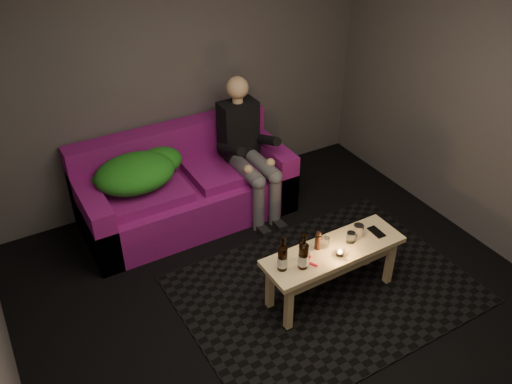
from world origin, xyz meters
TOP-DOWN VIEW (x-y plane):
  - floor at (0.00, 0.00)m, footprint 4.50×4.50m
  - room at (0.00, 0.47)m, footprint 4.50×4.50m
  - rug at (0.37, 0.27)m, footprint 2.36×1.73m
  - sofa at (-0.20, 1.82)m, footprint 1.99×0.89m
  - green_blanket at (-0.63, 1.81)m, footprint 0.87×0.60m
  - person at (0.40, 1.66)m, footprint 0.36×0.82m
  - coffee_table at (0.37, 0.22)m, footprint 1.17×0.39m
  - beer_bottle_a at (-0.10, 0.23)m, footprint 0.07×0.07m
  - beer_bottle_b at (0.05, 0.17)m, footprint 0.08×0.08m
  - salt_shaker at (0.14, 0.22)m, footprint 0.04×0.04m
  - pepper_mill at (0.26, 0.29)m, footprint 0.05×0.05m
  - tumbler_back at (0.33, 0.28)m, footprint 0.07×0.07m
  - tealight at (0.37, 0.14)m, footprint 0.06×0.06m
  - tumbler_front at (0.54, 0.23)m, footprint 0.09×0.09m
  - steel_cup at (0.63, 0.25)m, footprint 0.09×0.09m
  - smartphone at (0.80, 0.21)m, footprint 0.08×0.16m
  - red_lighter at (0.13, 0.14)m, footprint 0.05×0.07m

SIDE VIEW (x-z plane):
  - floor at x=0.00m, z-range 0.00..0.00m
  - rug at x=0.37m, z-range 0.00..0.01m
  - sofa at x=-0.20m, z-range -0.12..0.74m
  - coffee_table at x=0.37m, z-range 0.15..0.63m
  - smartphone at x=0.80m, z-range 0.48..0.49m
  - red_lighter at x=0.13m, z-range 0.48..0.49m
  - tealight at x=0.37m, z-range 0.48..0.52m
  - salt_shaker at x=0.14m, z-range 0.48..0.55m
  - tumbler_back at x=0.33m, z-range 0.48..0.56m
  - tumbler_front at x=0.54m, z-range 0.48..0.57m
  - steel_cup at x=0.63m, z-range 0.48..0.59m
  - pepper_mill at x=0.26m, z-range 0.48..0.61m
  - beer_bottle_a at x=-0.10m, z-range 0.44..0.74m
  - beer_bottle_b at x=0.05m, z-range 0.44..0.74m
  - green_blanket at x=-0.63m, z-range 0.49..0.79m
  - person at x=0.40m, z-range 0.02..1.35m
  - room at x=0.00m, z-range -0.61..3.89m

